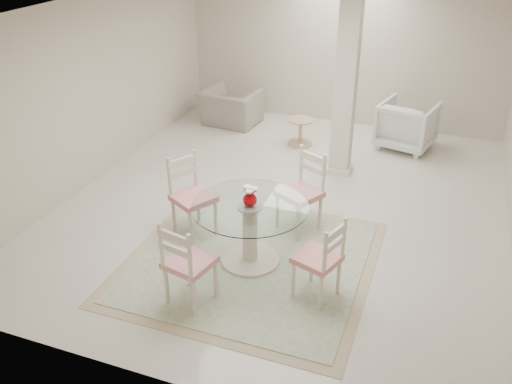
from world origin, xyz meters
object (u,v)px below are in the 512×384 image
(dining_chair_south, at_px, (185,259))
(red_vase, at_px, (250,196))
(dining_chair_west, at_px, (190,190))
(side_table, at_px, (300,133))
(recliner_taupe, at_px, (231,107))
(dining_chair_east, at_px, (323,254))
(column, at_px, (346,90))
(armchair_white, at_px, (407,125))
(dining_chair_north, at_px, (304,186))
(dining_table, at_px, (250,234))

(dining_chair_south, bearing_deg, red_vase, -97.26)
(dining_chair_west, height_order, side_table, dining_chair_west)
(recliner_taupe, distance_m, side_table, 1.62)
(dining_chair_east, distance_m, recliner_taupe, 5.38)
(recliner_taupe, bearing_deg, red_vase, 120.82)
(column, relative_size, recliner_taupe, 2.60)
(armchair_white, bearing_deg, dining_chair_north, 86.80)
(dining_chair_west, distance_m, recliner_taupe, 3.92)
(recliner_taupe, xyz_separation_m, armchair_white, (3.29, 0.01, 0.08))
(dining_chair_west, bearing_deg, recliner_taupe, 44.69)
(armchair_white, height_order, side_table, armchair_white)
(dining_chair_east, xyz_separation_m, armchair_white, (0.37, 4.52, -0.15))
(dining_chair_north, bearing_deg, column, 115.09)
(dining_chair_north, height_order, side_table, dining_chair_north)
(dining_chair_north, distance_m, recliner_taupe, 3.97)
(dining_chair_west, xyz_separation_m, armchair_white, (2.28, 3.79, -0.20))
(column, bearing_deg, side_table, 137.31)
(recliner_taupe, bearing_deg, dining_chair_east, 128.40)
(dining_chair_north, height_order, dining_chair_west, dining_chair_north)
(dining_chair_south, bearing_deg, recliner_taupe, -59.60)
(dining_chair_north, height_order, armchair_white, dining_chair_north)
(dining_chair_west, relative_size, dining_chair_south, 1.04)
(red_vase, bearing_deg, side_table, 96.82)
(column, distance_m, red_vase, 2.88)
(dining_table, xyz_separation_m, dining_chair_south, (-0.35, -0.96, 0.20))
(red_vase, distance_m, dining_chair_north, 1.06)
(dining_chair_north, xyz_separation_m, recliner_taupe, (-2.34, 3.19, -0.29))
(dining_chair_west, distance_m, side_table, 3.33)
(dining_chair_east, height_order, dining_chair_north, dining_chair_north)
(dining_table, height_order, side_table, dining_table)
(column, height_order, dining_chair_north, column)
(dining_chair_east, relative_size, recliner_taupe, 1.04)
(dining_chair_east, distance_m, dining_chair_west, 2.05)
(column, relative_size, armchair_white, 2.98)
(armchair_white, bearing_deg, dining_chair_east, 98.72)
(dining_chair_east, relative_size, armchair_white, 1.19)
(dining_chair_south, bearing_deg, column, -89.29)
(red_vase, height_order, dining_chair_west, dining_chair_west)
(dining_table, height_order, red_vase, red_vase)
(dining_table, bearing_deg, dining_chair_west, 158.69)
(red_vase, relative_size, dining_chair_north, 0.21)
(red_vase, distance_m, dining_chair_east, 1.07)
(dining_chair_east, height_order, armchair_white, dining_chair_east)
(dining_chair_west, bearing_deg, dining_chair_east, -81.21)
(dining_chair_west, height_order, armchair_white, dining_chair_west)
(dining_chair_north, bearing_deg, dining_table, -83.29)
(column, distance_m, side_table, 1.66)
(dining_chair_south, distance_m, recliner_taupe, 5.37)
(dining_chair_north, distance_m, dining_chair_west, 1.45)
(column, bearing_deg, recliner_taupe, 151.12)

